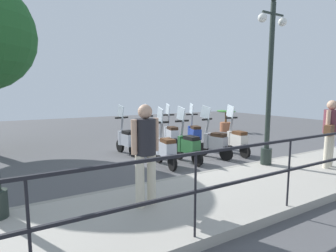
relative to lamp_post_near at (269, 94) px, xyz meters
The scene contains 15 objects.
ground_plane 3.15m from the lamp_post_near, 18.45° to the left, with size 28.00×28.00×0.00m, color #4C4C4F.
promenade_walkway 2.12m from the lamp_post_near, 133.25° to the left, with size 2.20×20.00×0.15m.
fence_railing 2.20m from the lamp_post_near, 156.02° to the left, with size 0.04×16.03×1.07m.
lamp_post_near is the anchor object (origin of this frame).
pedestrian_with_bag 1.60m from the lamp_post_near, 131.91° to the right, with size 0.39×0.64×1.59m.
pedestrian_distant 3.74m from the lamp_post_near, 100.54° to the left, with size 0.37×0.48×1.59m.
potted_palm 6.71m from the lamp_post_near, 33.85° to the right, with size 1.06×0.66×1.05m.
scooter_near_0 2.13m from the lamp_post_near, 18.01° to the right, with size 1.23×0.44×1.54m.
scooter_near_1 2.13m from the lamp_post_near, 12.02° to the left, with size 1.21×0.53×1.54m.
scooter_near_2 2.45m from the lamp_post_near, 40.04° to the left, with size 1.23×0.44×1.54m.
scooter_near_3 2.88m from the lamp_post_near, 53.01° to the left, with size 1.23×0.44×1.54m.
scooter_far_0 3.49m from the lamp_post_near, ahead, with size 1.20×0.54×1.54m.
scooter_far_1 3.77m from the lamp_post_near, 11.45° to the left, with size 1.23×0.47×1.54m.
scooter_far_2 3.97m from the lamp_post_near, 24.62° to the left, with size 1.23×0.44×1.54m.
scooter_far_3 4.30m from the lamp_post_near, 35.90° to the left, with size 1.23×0.45×1.54m.
Camera 1 is at (-6.66, 4.47, 1.92)m, focal length 28.00 mm.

